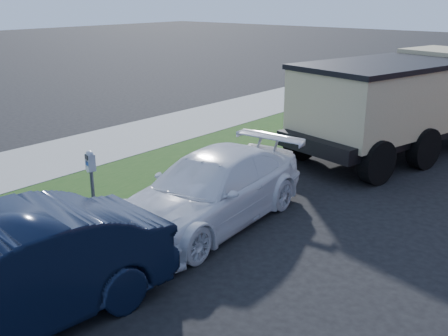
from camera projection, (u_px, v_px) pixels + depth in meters
The scene contains 5 objects.
ground at pixel (249, 254), 8.91m from camera, with size 120.00×120.00×0.00m, color black.
streetside at pixel (127, 161), 13.74m from camera, with size 6.12×50.00×0.15m.
parking_meter at pixel (91, 172), 9.42m from camera, with size 0.22×0.17×1.44m.
white_wagon at pixel (212, 190), 9.97m from camera, with size 1.89×4.64×1.35m, color white.
dump_truck at pixel (407, 98), 14.29m from camera, with size 4.01×7.25×2.69m.
Camera 1 is at (4.79, -6.42, 4.20)m, focal length 42.00 mm.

